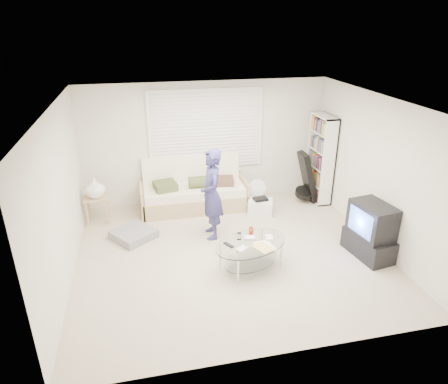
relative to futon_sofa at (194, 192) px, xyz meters
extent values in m
plane|color=tan|center=(0.34, -1.88, -0.34)|extent=(5.00, 5.00, 0.00)
cube|color=silver|center=(0.34, 0.37, 0.91)|extent=(5.00, 0.02, 2.50)
cube|color=silver|center=(0.34, -4.13, 0.91)|extent=(5.00, 0.02, 2.50)
cube|color=silver|center=(-2.16, -1.88, 0.91)|extent=(0.02, 4.50, 2.50)
cube|color=silver|center=(2.84, -1.88, 0.91)|extent=(0.02, 4.50, 2.50)
cube|color=white|center=(0.34, -1.88, 2.16)|extent=(5.00, 4.50, 0.02)
cube|color=white|center=(0.34, 0.34, 1.21)|extent=(2.32, 0.06, 1.62)
cube|color=black|center=(0.34, 0.33, 1.21)|extent=(2.20, 0.01, 1.50)
cube|color=silver|center=(0.34, 0.30, 1.21)|extent=(2.16, 0.04, 1.50)
cube|color=silver|center=(0.34, 0.32, 1.21)|extent=(2.32, 0.08, 1.62)
cube|color=tan|center=(0.00, -0.05, -0.18)|extent=(2.08, 0.83, 0.33)
cube|color=#EFE9C8|center=(0.00, -0.07, 0.07)|extent=(2.00, 0.77, 0.17)
cube|color=#EFE9C8|center=(0.00, 0.29, 0.38)|extent=(2.00, 0.23, 0.64)
cube|color=tan|center=(-1.04, -0.05, -0.05)|extent=(0.06, 0.83, 0.58)
cube|color=tan|center=(1.04, -0.05, -0.05)|extent=(0.06, 0.83, 0.58)
cube|color=#414E2A|center=(-0.57, -0.10, 0.23)|extent=(0.49, 0.49, 0.15)
cylinder|color=#414E2A|center=(0.16, -0.13, 0.27)|extent=(0.52, 0.23, 0.23)
cube|color=#4F3527|center=(0.62, -0.07, 0.22)|extent=(0.43, 0.43, 0.12)
cube|color=slate|center=(-1.24, -1.01, -0.27)|extent=(0.90, 0.90, 0.15)
cube|color=tan|center=(-1.88, -0.23, 0.16)|extent=(0.46, 0.37, 0.04)
cube|color=tan|center=(-2.06, -0.37, -0.10)|extent=(0.04, 0.04, 0.49)
cube|color=tan|center=(-1.70, -0.37, -0.10)|extent=(0.04, 0.04, 0.49)
cube|color=tan|center=(-2.06, -0.09, -0.10)|extent=(0.04, 0.04, 0.49)
cube|color=tan|center=(-1.70, -0.09, -0.10)|extent=(0.04, 0.04, 0.49)
imported|color=white|center=(-1.88, -0.23, 0.37)|extent=(0.37, 0.37, 0.38)
cube|color=white|center=(2.67, -0.14, 0.57)|extent=(0.29, 0.77, 1.83)
cube|color=black|center=(2.37, -0.23, 0.22)|extent=(0.41, 0.39, 1.07)
cylinder|color=black|center=(2.33, -0.23, -0.14)|extent=(0.39, 0.40, 0.21)
cylinder|color=white|center=(1.28, -0.19, -0.33)|extent=(0.24, 0.24, 0.03)
cylinder|color=white|center=(1.28, -0.19, -0.18)|extent=(0.03, 0.03, 0.30)
cylinder|color=white|center=(1.28, -0.19, 0.07)|extent=(0.36, 0.14, 0.36)
cylinder|color=white|center=(1.28, -0.19, 0.07)|extent=(0.10, 0.06, 0.09)
cube|color=white|center=(1.25, -0.55, -0.20)|extent=(0.57, 0.48, 0.29)
cube|color=black|center=(1.25, -0.55, -0.03)|extent=(0.29, 0.22, 0.05)
cube|color=black|center=(2.54, -2.40, -0.16)|extent=(0.58, 0.91, 0.38)
cube|color=black|center=(2.54, -2.40, 0.31)|extent=(0.57, 0.77, 0.55)
cube|color=#5086D9|center=(2.32, -2.44, 0.31)|extent=(0.10, 0.54, 0.42)
ellipsoid|color=silver|center=(0.55, -2.35, 0.10)|extent=(1.41, 1.16, 0.02)
ellipsoid|color=silver|center=(0.55, -2.35, -0.21)|extent=(1.08, 0.89, 0.01)
cylinder|color=silver|center=(0.25, -2.73, -0.13)|extent=(0.03, 0.03, 0.42)
cylinder|color=silver|center=(1.03, -2.42, -0.13)|extent=(0.03, 0.03, 0.42)
cylinder|color=silver|center=(0.07, -2.28, -0.13)|extent=(0.03, 0.03, 0.42)
cylinder|color=silver|center=(0.85, -1.97, -0.13)|extent=(0.03, 0.03, 0.42)
cube|color=white|center=(0.36, -2.52, 0.12)|extent=(0.20, 0.19, 0.04)
cube|color=white|center=(0.56, -2.23, 0.12)|extent=(0.18, 0.13, 0.04)
cube|color=white|center=(0.85, -2.29, 0.12)|extent=(0.13, 0.18, 0.04)
cylinder|color=silver|center=(0.39, -2.20, 0.16)|extent=(0.07, 0.07, 0.11)
cylinder|color=#B63F1D|center=(0.62, -2.08, 0.17)|extent=(0.07, 0.07, 0.12)
cube|color=black|center=(0.19, -2.35, 0.12)|extent=(0.14, 0.19, 0.02)
cube|color=white|center=(0.72, -2.49, 0.11)|extent=(0.29, 0.37, 0.01)
cube|color=#D6B75F|center=(0.68, -2.53, 0.12)|extent=(0.33, 0.36, 0.01)
imported|color=navy|center=(0.15, -1.22, 0.47)|extent=(0.40, 0.60, 1.62)
camera|label=1|loc=(-0.99, -7.42, 3.28)|focal=32.00mm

